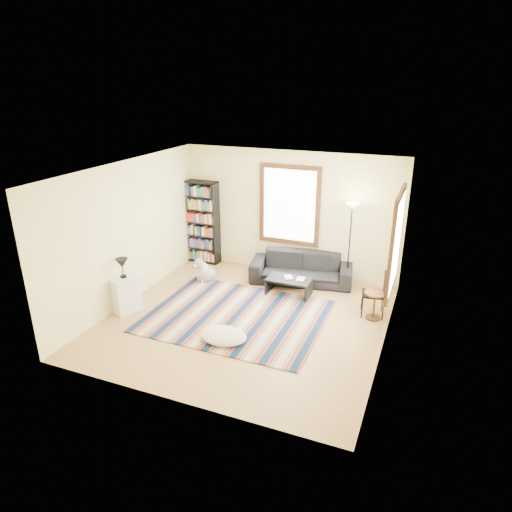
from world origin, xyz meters
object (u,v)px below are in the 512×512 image
at_px(side_table, 374,305).
at_px(dog, 206,269).
at_px(folding_chair, 373,294).
at_px(floor_cushion, 224,336).
at_px(white_cabinet, 125,294).
at_px(coffee_table, 289,287).
at_px(floor_lamp, 349,247).
at_px(sofa, 301,268).
at_px(bookshelf, 201,222).

height_order(side_table, dog, dog).
relative_size(side_table, folding_chair, 0.63).
xyz_separation_m(floor_cushion, side_table, (2.26, 1.78, 0.17)).
bearing_deg(white_cabinet, folding_chair, 42.48).
relative_size(coffee_table, folding_chair, 1.05).
relative_size(folding_chair, dog, 1.50).
bearing_deg(dog, floor_lamp, 40.16).
height_order(sofa, side_table, sofa).
distance_m(bookshelf, folding_chair, 4.53).
height_order(floor_lamp, white_cabinet, floor_lamp).
height_order(coffee_table, dog, dog).
xyz_separation_m(coffee_table, floor_cushion, (-0.47, -2.15, -0.08)).
relative_size(bookshelf, side_table, 3.70).
relative_size(bookshelf, floor_cushion, 2.43).
height_order(sofa, white_cabinet, white_cabinet).
height_order(folding_chair, dog, folding_chair).
height_order(floor_cushion, white_cabinet, white_cabinet).
relative_size(floor_cushion, dog, 1.43).
xyz_separation_m(bookshelf, folding_chair, (4.33, -1.22, -0.57)).
bearing_deg(bookshelf, floor_cushion, -56.09).
relative_size(floor_cushion, folding_chair, 0.96).
distance_m(bookshelf, side_table, 4.65).
bearing_deg(floor_lamp, side_table, -57.85).
distance_m(floor_cushion, floor_lamp, 3.44).
bearing_deg(floor_lamp, bookshelf, 177.31).
bearing_deg(folding_chair, dog, 167.53).
bearing_deg(floor_lamp, coffee_table, -141.38).
distance_m(floor_cushion, side_table, 2.88).
distance_m(side_table, dog, 3.72).
xyz_separation_m(floor_cushion, white_cabinet, (-2.24, 0.30, 0.25)).
height_order(white_cabinet, dog, white_cabinet).
relative_size(bookshelf, folding_chair, 2.33).
xyz_separation_m(sofa, floor_lamp, (1.00, 0.10, 0.61)).
relative_size(floor_lamp, dog, 3.25).
height_order(floor_lamp, dog, floor_lamp).
bearing_deg(floor_cushion, sofa, 80.00).
bearing_deg(white_cabinet, sofa, 65.59).
relative_size(sofa, floor_cushion, 2.69).
xyz_separation_m(folding_chair, dog, (-3.65, 0.17, -0.14)).
relative_size(bookshelf, coffee_table, 2.22).
bearing_deg(dog, white_cabinet, -90.30).
bearing_deg(white_cabinet, bookshelf, 109.94).
distance_m(floor_cushion, white_cabinet, 2.27).
xyz_separation_m(floor_cushion, dog, (-1.44, 2.10, 0.18)).
height_order(coffee_table, floor_lamp, floor_lamp).
bearing_deg(bookshelf, dog, -57.22).
bearing_deg(sofa, dog, -168.86).
distance_m(sofa, folding_chair, 1.95).
bearing_deg(side_table, bookshelf, 162.60).
height_order(sofa, coffee_table, sofa).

